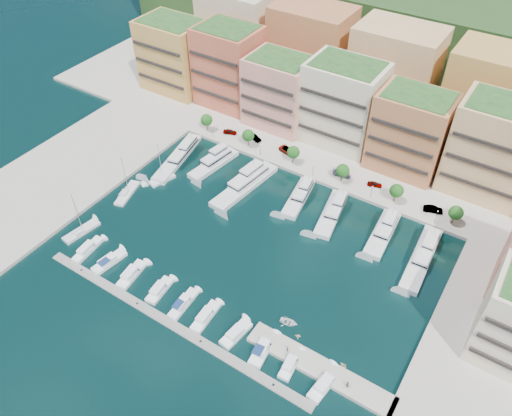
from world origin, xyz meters
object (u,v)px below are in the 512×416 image
object	(u,v)px
yacht_1	(215,162)
sailboat_0	(81,232)
tree_3	(343,171)
lamppost_2	(313,168)
yacht_0	(179,155)
cruiser_1	(109,262)
tender_1	(298,336)
lamppost_0	(212,130)
sailboat_1	(127,194)
cruiser_0	(88,250)
yacht_4	(332,212)
yacht_5	(384,231)
cruiser_4	(183,304)
car_1	(255,138)
tree_1	(248,135)
car_4	(375,184)
cruiser_7	(263,349)
cruiser_3	(159,290)
lamppost_4	(437,215)
tender_0	(289,322)
person_1	(347,384)
car_3	(342,173)
lamppost_1	(261,148)
cruiser_6	(236,334)
cruiser_2	(131,274)
tree_0	(207,120)
tender_3	(343,365)
yacht_2	(247,183)
cruiser_9	(324,384)
car_5	(433,209)
yacht_6	(423,255)
tree_5	(456,213)
lamppost_3	(372,190)
tree_4	(397,191)
car_0	(230,132)
car_2	(288,151)
sailboat_2	(162,180)

from	to	relation	value
yacht_1	sailboat_0	size ratio (longest dim) A/B	1.39
tree_3	lamppost_2	distance (m)	8.37
yacht_0	cruiser_1	size ratio (longest dim) A/B	2.71
tender_1	lamppost_0	bearing A→B (deg)	29.60
yacht_0	sailboat_1	world-z (taller)	sailboat_1
cruiser_0	sailboat_0	distance (m)	7.32
lamppost_2	yacht_4	distance (m)	16.17
tree_3	yacht_5	xyz separation A→B (m)	(18.10, -12.63, -3.53)
cruiser_4	car_1	xyz separation A→B (m)	(-20.97, 61.79, 1.22)
tree_1	yacht_4	bearing A→B (deg)	-20.11
yacht_1	car_4	distance (m)	47.22
tree_3	cruiser_7	bearing A→B (deg)	-80.17
cruiser_7	yacht_4	bearing A→B (deg)	98.01
cruiser_3	sailboat_0	size ratio (longest dim) A/B	0.61
lamppost_4	sailboat_1	distance (m)	83.94
tender_0	person_1	xyz separation A→B (m)	(17.04, -7.02, 1.44)
tender_0	car_3	size ratio (longest dim) A/B	0.75
lamppost_1	cruiser_6	size ratio (longest dim) A/B	0.51
cruiser_2	car_3	size ratio (longest dim) A/B	1.72
tree_0	tender_3	xyz separation A→B (m)	(73.74, -52.26, -4.30)
yacht_2	cruiser_9	size ratio (longest dim) A/B	2.79
tender_1	car_5	size ratio (longest dim) A/B	0.28
yacht_6	cruiser_0	distance (m)	82.93
lamppost_2	yacht_5	xyz separation A→B (m)	(26.10, -10.33, -2.62)
tender_3	lamppost_2	bearing A→B (deg)	51.39
cruiser_4	tender_1	bearing A→B (deg)	15.08
lamppost_1	yacht_2	size ratio (longest dim) A/B	0.17
yacht_5	tree_5	bearing A→B (deg)	42.27
sailboat_0	person_1	distance (m)	76.20
lamppost_3	lamppost_0	bearing A→B (deg)	180.00
lamppost_4	cruiser_7	world-z (taller)	lamppost_4
yacht_5	car_1	distance (m)	52.73
tree_1	cruiser_3	size ratio (longest dim) A/B	0.70
tree_4	yacht_2	bearing A→B (deg)	-157.71
tender_0	tender_3	world-z (taller)	tender_3
tree_1	yacht_6	world-z (taller)	tree_1
lamppost_1	person_1	size ratio (longest dim) A/B	2.47
sailboat_0	car_0	distance (m)	57.11
sailboat_0	cruiser_6	bearing A→B (deg)	-4.11
yacht_6	car_3	size ratio (longest dim) A/B	4.39
yacht_4	car_2	size ratio (longest dim) A/B	3.13
sailboat_0	car_1	xyz separation A→B (m)	(15.80, 58.08, 1.49)
yacht_2	sailboat_2	size ratio (longest dim) A/B	1.88
yacht_5	lamppost_2	bearing A→B (deg)	158.40
cruiser_9	tree_4	bearing A→B (deg)	98.22
sailboat_2	person_1	distance (m)	78.18
lamppost_0	car_1	size ratio (longest dim) A/B	0.87
cruiser_7	cruiser_9	xyz separation A→B (m)	(14.32, 0.02, -0.02)
cruiser_7	tender_1	size ratio (longest dim) A/B	6.33
lamppost_4	cruiser_1	size ratio (longest dim) A/B	0.45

